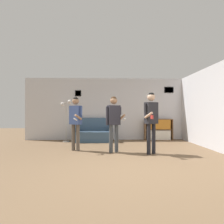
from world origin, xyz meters
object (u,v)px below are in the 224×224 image
object	(u,v)px
drinking_cup	(153,118)
couch	(93,134)
person_player_foreground_center	(114,118)
person_watcher_holding_cup	(151,116)
person_player_foreground_left	(76,118)
bookshelf	(158,130)
floor_lamp	(66,112)

from	to	relation	value
drinking_cup	couch	bearing A→B (deg)	-175.79
couch	drinking_cup	bearing A→B (deg)	4.21
person_player_foreground_center	drinking_cup	xyz separation A→B (m)	(1.81, 2.27, -0.06)
person_watcher_holding_cup	person_player_foreground_left	bearing A→B (deg)	167.19
bookshelf	person_player_foreground_center	world-z (taller)	person_player_foreground_center
floor_lamp	drinking_cup	size ratio (longest dim) A/B	15.40
drinking_cup	floor_lamp	bearing A→B (deg)	-175.06
bookshelf	drinking_cup	world-z (taller)	drinking_cup
bookshelf	floor_lamp	size ratio (longest dim) A/B	0.70
couch	drinking_cup	size ratio (longest dim) A/B	14.46
bookshelf	drinking_cup	distance (m)	0.56
person_watcher_holding_cup	couch	bearing A→B (deg)	128.36
person_player_foreground_center	person_player_foreground_left	bearing A→B (deg)	166.97
bookshelf	person_watcher_holding_cup	bearing A→B (deg)	-110.83
couch	floor_lamp	xyz separation A→B (m)	(-1.10, -0.13, 0.92)
person_player_foreground_left	person_player_foreground_center	bearing A→B (deg)	-13.03
couch	floor_lamp	bearing A→B (deg)	-173.35
person_watcher_holding_cup	bookshelf	bearing A→B (deg)	69.17
couch	person_player_foreground_left	world-z (taller)	person_player_foreground_left
couch	drinking_cup	world-z (taller)	drinking_cup
person_player_foreground_left	person_player_foreground_center	size ratio (longest dim) A/B	1.00
bookshelf	person_player_foreground_left	xyz separation A→B (m)	(-3.21, -2.00, 0.57)
person_player_foreground_left	drinking_cup	size ratio (longest dim) A/B	15.02
couch	person_player_foreground_left	distance (m)	1.99
floor_lamp	drinking_cup	bearing A→B (deg)	4.94
person_player_foreground_center	person_watcher_holding_cup	distance (m)	1.10
person_player_foreground_left	bookshelf	bearing A→B (deg)	31.92
bookshelf	floor_lamp	bearing A→B (deg)	-175.34
floor_lamp	person_player_foreground_center	world-z (taller)	floor_lamp
person_player_foreground_left	drinking_cup	bearing A→B (deg)	33.70
person_player_foreground_center	drinking_cup	world-z (taller)	person_player_foreground_center
bookshelf	person_player_foreground_left	bearing A→B (deg)	-148.08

